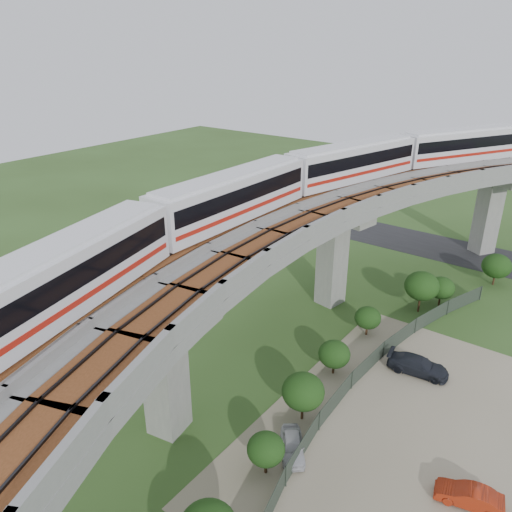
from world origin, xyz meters
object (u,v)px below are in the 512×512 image
object	(u,v)px
metro_train	(314,183)
car_red	(469,496)
car_dark	(418,365)
car_white	(292,446)

from	to	relation	value
metro_train	car_red	xyz separation A→B (m)	(17.14, -11.69, -11.70)
car_dark	car_red	bearing A→B (deg)	-154.59
car_red	car_dark	bearing A→B (deg)	-160.29
car_white	car_red	xyz separation A→B (m)	(9.46, 2.62, 0.01)
car_white	car_dark	xyz separation A→B (m)	(3.15, 12.20, 0.08)
car_red	car_white	bearing A→B (deg)	-88.17
car_white	car_red	world-z (taller)	car_red
car_red	car_dark	size ratio (longest dim) A/B	0.78
car_white	car_red	size ratio (longest dim) A/B	0.96
metro_train	car_red	bearing A→B (deg)	-34.30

